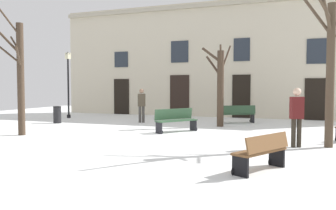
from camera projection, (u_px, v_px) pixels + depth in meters
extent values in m
plane|color=white|center=(151.00, 137.00, 12.94)|extent=(32.65, 32.65, 0.00)
cube|color=beige|center=(210.00, 60.00, 21.41)|extent=(20.41, 0.40, 7.08)
cube|color=#B1A993|center=(210.00, 5.00, 21.00)|extent=(20.41, 0.30, 0.24)
cube|color=black|center=(122.00, 97.00, 23.48)|extent=(1.11, 0.08, 2.38)
cube|color=#262D38|center=(121.00, 59.00, 23.35)|extent=(1.00, 0.06, 1.04)
cube|color=black|center=(180.00, 96.00, 22.01)|extent=(1.27, 0.08, 2.60)
cube|color=#262D38|center=(180.00, 52.00, 21.86)|extent=(1.15, 0.06, 1.35)
cube|color=black|center=(241.00, 96.00, 20.64)|extent=(1.06, 0.08, 2.58)
cube|color=#262D38|center=(242.00, 50.00, 20.49)|extent=(0.96, 0.06, 1.36)
cube|color=black|center=(316.00, 99.00, 19.21)|extent=(1.15, 0.08, 2.33)
cube|color=#262D38|center=(317.00, 51.00, 19.07)|extent=(1.04, 0.06, 1.38)
cylinder|color=#423326|center=(220.00, 89.00, 16.16)|extent=(0.31, 0.31, 3.54)
cylinder|color=#423326|center=(226.00, 59.00, 16.43)|extent=(0.39, 0.93, 1.39)
cylinder|color=#423326|center=(212.00, 55.00, 16.19)|extent=(0.94, 0.20, 0.76)
cylinder|color=#423326|center=(221.00, 55.00, 15.67)|extent=(0.26, 0.88, 0.88)
cylinder|color=#423326|center=(214.00, 66.00, 16.40)|extent=(0.87, 0.49, 1.01)
cylinder|color=#423326|center=(21.00, 79.00, 13.27)|extent=(0.27, 0.27, 4.29)
cylinder|color=#423326|center=(21.00, 38.00, 13.77)|extent=(0.88, 1.07, 1.16)
cylinder|color=#423326|center=(7.00, 41.00, 13.26)|extent=(1.09, 0.34, 1.10)
cylinder|color=#423326|center=(18.00, 57.00, 12.66)|extent=(0.82, 1.03, 0.70)
cylinder|color=#423326|center=(15.00, 44.00, 13.64)|extent=(1.07, 0.65, 0.77)
cylinder|color=#423326|center=(5.00, 16.00, 12.77)|extent=(0.53, 1.05, 1.40)
cylinder|color=#423326|center=(6.00, 52.00, 13.13)|extent=(0.98, 0.61, 0.95)
cylinder|color=#4C3D2D|center=(330.00, 76.00, 10.59)|extent=(0.25, 0.25, 4.41)
cylinder|color=#4C3D2D|center=(334.00, 35.00, 10.85)|extent=(0.30, 0.86, 1.34)
cylinder|color=#4C3D2D|center=(322.00, 3.00, 9.97)|extent=(0.74, 1.40, 0.93)
cylinder|color=#4C3D2D|center=(327.00, 14.00, 10.19)|extent=(0.45, 0.88, 1.11)
cylinder|color=#4C3D2D|center=(328.00, 18.00, 10.83)|extent=(0.27, 0.74, 0.93)
cylinder|color=#4C3D2D|center=(316.00, 14.00, 10.85)|extent=(0.99, 0.58, 1.46)
cylinder|color=black|center=(68.00, 89.00, 20.55)|extent=(0.10, 0.10, 3.50)
cylinder|color=black|center=(69.00, 116.00, 20.64)|extent=(0.22, 0.22, 0.20)
cube|color=beige|center=(68.00, 56.00, 20.45)|extent=(0.24, 0.24, 0.36)
cone|color=black|center=(68.00, 53.00, 20.44)|extent=(0.30, 0.30, 0.14)
cylinder|color=black|center=(57.00, 115.00, 17.72)|extent=(0.39, 0.39, 0.83)
torus|color=black|center=(57.00, 107.00, 17.70)|extent=(0.42, 0.42, 0.04)
cube|color=#2D4C33|center=(237.00, 114.00, 17.78)|extent=(1.78, 1.29, 0.05)
cube|color=#2D4C33|center=(238.00, 110.00, 17.58)|extent=(1.60, 0.99, 0.41)
cube|color=black|center=(252.00, 118.00, 17.94)|extent=(0.25, 0.37, 0.46)
torus|color=black|center=(251.00, 121.00, 18.11)|extent=(0.16, 0.11, 0.17)
cube|color=black|center=(221.00, 119.00, 17.65)|extent=(0.25, 0.37, 0.46)
torus|color=black|center=(220.00, 121.00, 17.83)|extent=(0.16, 0.11, 0.17)
cube|color=brown|center=(260.00, 151.00, 7.66)|extent=(1.10, 1.56, 0.05)
cube|color=brown|center=(268.00, 142.00, 7.50)|extent=(0.81, 1.41, 0.35)
cube|color=black|center=(277.00, 157.00, 8.14)|extent=(0.37, 0.24, 0.45)
torus|color=black|center=(270.00, 162.00, 8.27)|extent=(0.11, 0.16, 0.17)
cube|color=black|center=(240.00, 166.00, 7.20)|extent=(0.37, 0.24, 0.45)
torus|color=black|center=(234.00, 171.00, 7.33)|extent=(0.11, 0.16, 0.17)
cube|color=#2D4C33|center=(177.00, 121.00, 14.21)|extent=(1.44, 1.77, 0.05)
cube|color=#2D4C33|center=(174.00, 114.00, 14.37)|extent=(1.16, 1.57, 0.44)
cube|color=black|center=(159.00, 128.00, 13.74)|extent=(0.36, 0.28, 0.48)
torus|color=black|center=(161.00, 132.00, 13.60)|extent=(0.12, 0.16, 0.17)
cube|color=black|center=(193.00, 125.00, 14.71)|extent=(0.36, 0.28, 0.48)
torus|color=black|center=(196.00, 129.00, 14.57)|extent=(0.12, 0.16, 0.17)
cylinder|color=#403D3A|center=(140.00, 114.00, 17.98)|extent=(0.14, 0.14, 0.85)
cylinder|color=#403D3A|center=(143.00, 114.00, 18.01)|extent=(0.14, 0.14, 0.85)
cube|color=#4C4233|center=(142.00, 100.00, 17.96)|extent=(0.44, 0.39, 0.65)
sphere|color=#9E755B|center=(142.00, 91.00, 17.93)|extent=(0.23, 0.23, 0.23)
cylinder|color=#2D271E|center=(293.00, 133.00, 10.66)|extent=(0.14, 0.14, 0.88)
cylinder|color=#2D271E|center=(299.00, 133.00, 10.68)|extent=(0.14, 0.14, 0.88)
cube|color=#591919|center=(297.00, 108.00, 10.63)|extent=(0.44, 0.36, 0.68)
sphere|color=beige|center=(297.00, 92.00, 10.60)|extent=(0.24, 0.24, 0.24)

